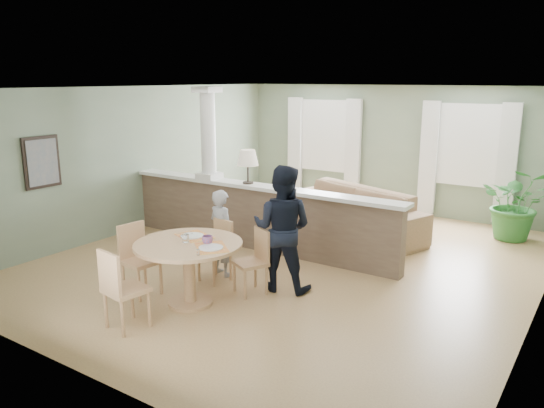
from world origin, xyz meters
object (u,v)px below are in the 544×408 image
Objects in this scene: chair_far_boy at (218,247)px; chair_near at (120,286)px; chair_side at (137,256)px; child_person at (222,233)px; chair_far_man at (255,258)px; dining_table at (189,255)px; man_person at (282,228)px; houseplant at (517,204)px; sofa at (346,212)px.

chair_near is (0.07, -1.84, 0.05)m from chair_far_boy.
child_person is (0.50, 1.17, 0.11)m from chair_side.
chair_near reaches higher than chair_far_man.
dining_table is 0.79× the size of man_person.
man_person reaches higher than child_person.
houseplant reaches higher than dining_table.
chair_near reaches higher than chair_far_boy.
chair_near is at bearing 107.28° from child_person.
chair_far_boy is at bearing -80.38° from sofa.
sofa is 3.02m from houseplant.
chair_far_boy is at bearing -23.06° from chair_side.
chair_near is (-0.47, -4.90, 0.10)m from sofa.
dining_table is 1.00m from chair_near.
dining_table is 1.41× the size of chair_near.
man_person is at bearing -62.16° from sofa.
chair_far_boy is at bearing -1.38° from man_person.
man_person is (1.53, 1.20, 0.34)m from chair_side.
dining_table is (-2.96, -5.34, -0.00)m from houseplant.
man_person reaches higher than houseplant.
child_person is (-0.33, 1.05, -0.02)m from dining_table.
chair_far_boy is (-3.20, -4.47, -0.18)m from houseplant.
sofa is 3.94m from dining_table.
chair_far_boy is 1.00× the size of chair_far_man.
chair_side is 0.55× the size of man_person.
man_person reaches higher than sofa.
chair_far_boy is at bearing -125.60° from houseplant.
child_person is at bearing -12.70° from man_person.
child_person is (-0.08, 0.19, 0.16)m from chair_far_boy.
chair_near is 1.01× the size of chair_side.
man_person reaches higher than chair_far_boy.
chair_side is at bearing -124.73° from houseplant.
sofa is 4.20m from chair_side.
child_person is at bearing -82.55° from sofa.
chair_far_boy is 1.05m from man_person.
child_person reaches higher than chair_near.
chair_far_man is 1.57m from chair_side.
chair_far_man is 0.51× the size of man_person.
chair_side is (-1.12, -4.04, 0.09)m from sofa.
houseplant is 1.51× the size of chair_far_boy.
houseplant reaches higher than chair_side.
chair_side reaches higher than dining_table.
dining_table is 1.31m from man_person.
dining_table reaches higher than sofa.
chair_side is at bearing 23.91° from man_person.
chair_near is at bearing -75.82° from sofa.
chair_far_man is 0.54m from man_person.
chair_near is 0.56× the size of man_person.
dining_table is at bearing 120.24° from child_person.
dining_table reaches higher than chair_far_boy.
sofa is 3.11m from chair_far_boy.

